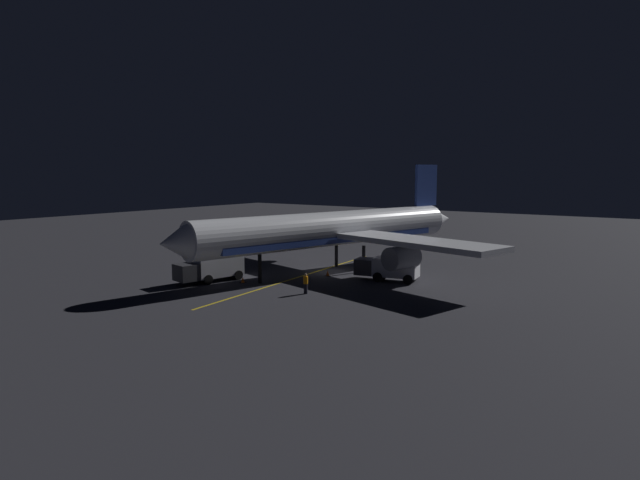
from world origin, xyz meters
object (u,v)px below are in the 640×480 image
Objects in this scene: catering_truck at (389,269)px; traffic_cone_near_right at (243,280)px; baggage_truck at (212,268)px; ground_crew_worker at (306,283)px; traffic_cone_near_left at (328,274)px; airliner at (336,230)px.

catering_truck is 13.71m from traffic_cone_near_right.
traffic_cone_near_right is at bearing 39.32° from catering_truck.
baggage_truck is 10.33m from ground_crew_worker.
traffic_cone_near_left and traffic_cone_near_right have the same top height.
airliner reaches higher than traffic_cone_near_left.
airliner reaches higher than ground_crew_worker.
catering_truck is 11.28× the size of traffic_cone_near_left.
baggage_truck is at bearing 36.53° from catering_truck.
airliner is 6.08× the size of catering_truck.
catering_truck is 11.28× the size of traffic_cone_near_right.
ground_crew_worker is at bearing 110.06° from airliner.
baggage_truck reaches higher than catering_truck.
ground_crew_worker reaches higher than traffic_cone_near_right.
catering_truck is 9.54m from ground_crew_worker.
traffic_cone_near_left is (-0.83, 2.70, -4.00)m from airliner.
traffic_cone_near_right is at bearing -156.15° from baggage_truck.
airliner is at bearing -120.43° from baggage_truck.
baggage_truck is at bearing 59.57° from airliner.
catering_truck is at bearing 169.75° from airliner.
catering_truck reaches higher than traffic_cone_near_right.
airliner is 68.52× the size of traffic_cone_near_right.
ground_crew_worker is 3.16× the size of traffic_cone_near_left.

